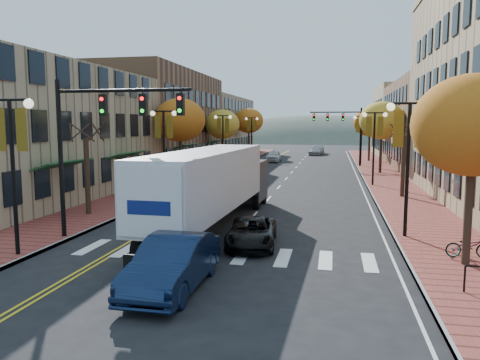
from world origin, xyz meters
The scene contains 32 objects.
ground centered at (0.00, 0.00, 0.00)m, with size 200.00×200.00×0.00m, color black.
sidewalk_left centered at (-9.00, 32.50, 0.07)m, with size 4.00×85.00×0.15m, color brown.
sidewalk_right centered at (9.00, 32.50, 0.07)m, with size 4.00×85.00×0.15m, color brown.
building_left_near centered at (-17.00, 13.00, 4.50)m, with size 12.00×22.00×9.00m, color #9E8966.
building_left_mid centered at (-17.00, 36.00, 5.50)m, with size 12.00×24.00×11.00m, color brown.
building_left_far centered at (-17.00, 61.00, 4.75)m, with size 12.00×26.00×9.50m, color #9E8966.
building_right_mid centered at (18.50, 42.00, 5.00)m, with size 15.00×24.00×10.00m, color brown.
building_right_far centered at (18.50, 64.00, 5.50)m, with size 15.00×20.00×11.00m, color #9E8966.
tree_left_a centered at (-9.00, 8.00, 2.25)m, with size 0.28×0.28×4.20m.
tree_left_b centered at (-9.00, 24.00, 5.45)m, with size 4.48×4.48×7.21m.
tree_left_c centered at (-9.00, 40.00, 5.05)m, with size 4.16×4.16×6.69m.
tree_left_d centered at (-9.00, 58.00, 5.60)m, with size 4.61×4.61×7.42m.
tree_right_a centered at (9.00, 2.00, 5.05)m, with size 4.16×4.16×6.69m.
tree_right_b centered at (9.00, 18.00, 2.25)m, with size 0.28×0.28×4.20m.
tree_right_c centered at (9.00, 34.00, 5.45)m, with size 4.48×4.48×7.21m.
tree_right_d centered at (9.00, 50.00, 5.29)m, with size 4.35×4.35×7.00m.
lamp_left_a centered at (-7.50, 0.00, 4.29)m, with size 1.96×0.36×6.05m.
lamp_left_b centered at (-7.50, 16.00, 4.29)m, with size 1.96×0.36×6.05m.
lamp_left_c centered at (-7.50, 34.00, 4.29)m, with size 1.96×0.36×6.05m.
lamp_left_d centered at (-7.50, 52.00, 4.29)m, with size 1.96×0.36×6.05m.
lamp_right_a centered at (7.50, 6.00, 4.29)m, with size 1.96×0.36×6.05m.
lamp_right_b centered at (7.50, 24.00, 4.29)m, with size 1.96×0.36×6.05m.
lamp_right_c centered at (7.50, 42.00, 4.29)m, with size 1.96×0.36×6.05m.
traffic_mast_near centered at (-5.48, 3.00, 4.92)m, with size 6.10×0.35×7.00m.
traffic_mast_far centered at (5.48, 42.00, 4.92)m, with size 6.10×0.34×7.00m.
semi_truck centered at (-1.40, 6.60, 2.27)m, with size 3.07×15.65×3.89m.
navy_sedan centered at (-0.50, -2.10, 0.82)m, with size 1.75×5.01×1.65m, color #0E1B38.
black_suv centered at (1.01, 3.50, 0.59)m, with size 1.95×4.23×1.18m, color black.
car_far_white centered at (-3.68, 47.43, 0.79)m, with size 1.87×4.65×1.59m, color silver.
car_far_silver centered at (1.49, 62.49, 0.72)m, with size 2.02×4.96×1.44m, color #9B9CA2.
car_far_oncoming centered at (1.63, 67.31, 0.75)m, with size 1.59×4.56×1.50m, color #9E9EA5.
bicycle centered at (9.32, 2.88, 0.58)m, with size 0.57×1.64×0.86m, color gray.
Camera 1 is at (4.30, -15.45, 5.12)m, focal length 35.00 mm.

